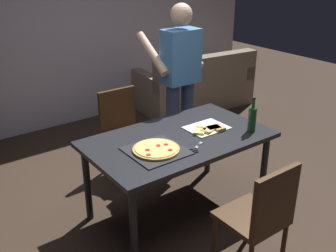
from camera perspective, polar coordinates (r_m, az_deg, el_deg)
The scene contains 11 objects.
ground_plane at distance 3.75m, azimuth 1.40°, elevation -12.03°, with size 12.00×12.00×0.00m, color #38281E.
back_wall at distance 5.40m, azimuth -16.19°, elevation 14.34°, with size 6.40×0.10×2.80m, color #BCB7C6.
dining_table at distance 3.40m, azimuth 1.51°, elevation -2.77°, with size 1.56×0.92×0.75m.
chair_near_camera at distance 2.91m, azimuth 13.25°, elevation -12.22°, with size 0.42×0.42×0.90m.
chair_far_side at distance 4.18m, azimuth -6.49°, elevation -0.12°, with size 0.42×0.42×0.90m.
couch at distance 6.08m, azimuth 4.06°, elevation 5.52°, with size 1.77×1.00×0.85m.
person_serving_pizza at distance 4.15m, azimuth 1.68°, elevation 6.97°, with size 0.55×0.54×1.75m.
pepperoni_pizza_on_tray at distance 3.12m, azimuth -1.72°, elevation -3.44°, with size 0.43×0.43×0.04m.
pizza_slices_on_towel at distance 3.52m, azimuth 5.86°, elevation -0.35°, with size 0.37×0.29×0.03m.
wine_bottle at distance 3.50m, azimuth 12.02°, elevation 1.01°, with size 0.07×0.07×0.32m.
kitchen_scissors at distance 3.17m, azimuth 3.96°, elevation -3.27°, with size 0.19×0.14×0.01m.
Camera 1 is at (-1.89, -2.40, 2.18)m, focal length 42.33 mm.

